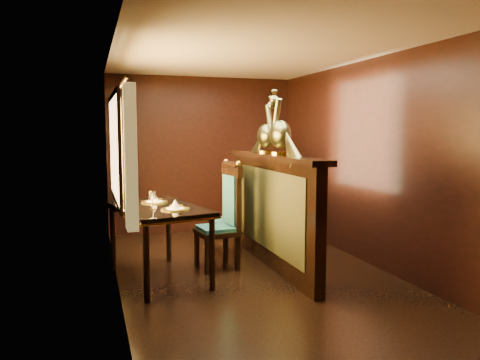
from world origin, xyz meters
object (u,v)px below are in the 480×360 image
at_px(chair_left, 226,212).
at_px(peacock_left, 280,122).
at_px(peacock_right, 266,125).
at_px(chair_right, 233,208).
at_px(dining_table, 158,213).

relative_size(chair_left, peacock_left, 1.71).
distance_m(chair_left, peacock_right, 1.17).
bearing_deg(chair_left, peacock_right, 3.16).
xyz_separation_m(chair_left, chair_right, (0.24, 0.52, -0.04)).
height_order(chair_left, peacock_right, peacock_right).
xyz_separation_m(chair_right, peacock_left, (0.30, -0.88, 1.11)).
relative_size(dining_table, chair_right, 1.26).
relative_size(chair_right, peacock_left, 1.60).
bearing_deg(dining_table, peacock_left, -17.45).
distance_m(chair_right, peacock_right, 1.20).
xyz_separation_m(dining_table, chair_left, (0.84, 0.22, -0.07)).
height_order(chair_left, chair_right, chair_left).
bearing_deg(peacock_left, peacock_right, 90.00).
distance_m(chair_left, peacock_left, 1.25).
height_order(chair_left, peacock_left, peacock_left).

